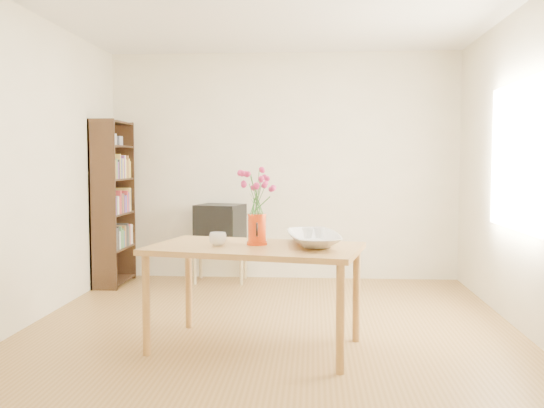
# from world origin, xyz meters

# --- Properties ---
(room) EXTENTS (4.50, 4.50, 4.50)m
(room) POSITION_xyz_m (0.03, 0.00, 1.30)
(room) COLOR olive
(room) RESTS_ON ground
(table) EXTENTS (1.63, 1.14, 0.75)m
(table) POSITION_xyz_m (-0.07, -0.44, 0.67)
(table) COLOR olive
(table) RESTS_ON ground
(tv_stand) EXTENTS (0.60, 0.45, 0.46)m
(tv_stand) POSITION_xyz_m (-0.70, 1.97, 0.39)
(tv_stand) COLOR tan
(tv_stand) RESTS_ON ground
(bookshelf) EXTENTS (0.28, 0.70, 1.80)m
(bookshelf) POSITION_xyz_m (-1.85, 1.75, 0.84)
(bookshelf) COLOR black
(bookshelf) RESTS_ON ground
(pitcher) EXTENTS (0.15, 0.23, 0.23)m
(pitcher) POSITION_xyz_m (-0.06, -0.38, 0.85)
(pitcher) COLOR red
(pitcher) RESTS_ON table
(flowers) EXTENTS (0.26, 0.26, 0.37)m
(flowers) POSITION_xyz_m (-0.06, -0.39, 1.15)
(flowers) COLOR #BB2C64
(flowers) RESTS_ON pitcher
(mug) EXTENTS (0.15, 0.15, 0.10)m
(mug) POSITION_xyz_m (-0.34, -0.45, 0.80)
(mug) COLOR white
(mug) RESTS_ON table
(bowl) EXTENTS (0.61, 0.61, 0.51)m
(bowl) POSITION_xyz_m (0.35, -0.35, 1.00)
(bowl) COLOR white
(bowl) RESTS_ON table
(teacup_a) EXTENTS (0.10, 0.10, 0.06)m
(teacup_a) POSITION_xyz_m (0.31, -0.35, 0.95)
(teacup_a) COLOR white
(teacup_a) RESTS_ON bowl
(teacup_b) EXTENTS (0.09, 0.09, 0.07)m
(teacup_b) POSITION_xyz_m (0.39, -0.33, 0.96)
(teacup_b) COLOR white
(teacup_b) RESTS_ON bowl
(television) EXTENTS (0.57, 0.55, 0.41)m
(television) POSITION_xyz_m (-0.70, 1.98, 0.67)
(television) COLOR black
(television) RESTS_ON tv_stand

